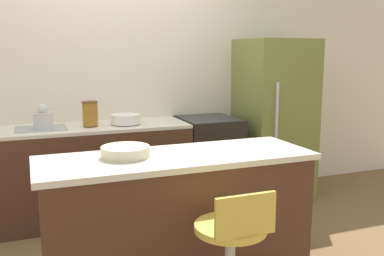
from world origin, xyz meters
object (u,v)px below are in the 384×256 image
(refrigerator, at_px, (274,119))
(stool_chair, at_px, (232,256))
(kettle, at_px, (43,119))
(mixing_bowl, at_px, (126,119))
(oven_range, at_px, (208,160))

(refrigerator, relative_size, stool_chair, 2.03)
(kettle, bearing_deg, mixing_bowl, 0.00)
(oven_range, xyz_separation_m, kettle, (-1.62, -0.04, 0.54))
(refrigerator, relative_size, kettle, 7.73)
(stool_chair, bearing_deg, oven_range, 70.21)
(stool_chair, height_order, kettle, kettle)
(refrigerator, xyz_separation_m, kettle, (-2.38, -0.01, 0.14))
(refrigerator, xyz_separation_m, stool_chair, (-1.48, -1.96, -0.42))
(oven_range, distance_m, kettle, 1.71)
(stool_chair, distance_m, mixing_bowl, 2.02)
(refrigerator, distance_m, stool_chair, 2.49)
(mixing_bowl, bearing_deg, refrigerator, 0.42)
(oven_range, relative_size, mixing_bowl, 3.24)
(kettle, xyz_separation_m, mixing_bowl, (0.74, 0.00, -0.04))
(refrigerator, distance_m, kettle, 2.39)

